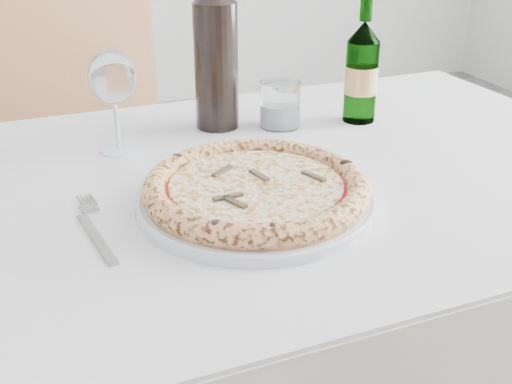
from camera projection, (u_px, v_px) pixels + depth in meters
dining_table at (234, 235)px, 0.99m from camera, size 1.36×0.85×0.76m
chair_far at (103, 147)px, 1.67m from camera, size 0.56×0.56×0.93m
plate at (256, 200)px, 0.86m from camera, size 0.32×0.32×0.02m
pizza at (256, 188)px, 0.85m from camera, size 0.30×0.30×0.03m
fork at (94, 228)px, 0.80m from camera, size 0.03×0.19×0.00m
wine_glass at (112, 80)px, 0.99m from camera, size 0.07×0.07×0.16m
tumbler at (280, 107)px, 1.14m from camera, size 0.07×0.07×0.08m
beer_bottle at (362, 72)px, 1.14m from camera, size 0.06×0.06×0.22m
wine_bottle at (216, 53)px, 1.09m from camera, size 0.08×0.08×0.31m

